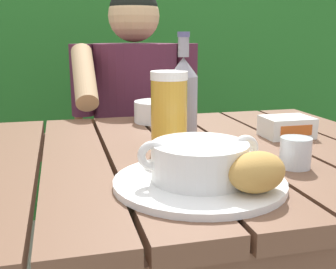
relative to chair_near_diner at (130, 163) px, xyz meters
name	(u,v)px	position (x,y,z in m)	size (l,w,h in m)	color
dining_table	(141,195)	(-0.12, -0.86, 0.19)	(1.27, 0.86, 0.77)	brown
hedge_backdrop	(66,68)	(-0.24, 0.91, 0.35)	(3.88, 0.94, 1.72)	#256A24
chair_near_diner	(130,163)	(0.00, 0.00, 0.00)	(0.45, 0.43, 0.95)	brown
person_eating	(137,120)	(0.00, -0.20, 0.23)	(0.48, 0.47, 1.20)	#4F2134
serving_plate	(199,182)	(-0.05, -1.10, 0.30)	(0.30, 0.30, 0.01)	white
soup_bowl	(200,160)	(-0.05, -1.10, 0.34)	(0.22, 0.17, 0.07)	white
bread_roll	(257,172)	(0.01, -1.18, 0.33)	(0.12, 0.11, 0.06)	#BC8D43
beer_glass	(169,113)	(-0.05, -0.89, 0.38)	(0.08, 0.08, 0.18)	gold
beer_bottle	(183,99)	(0.00, -0.81, 0.40)	(0.07, 0.07, 0.26)	gray
water_glass_small	(295,153)	(0.16, -1.04, 0.32)	(0.06, 0.06, 0.06)	silver
butter_tub	(287,127)	(0.28, -0.81, 0.32)	(0.12, 0.09, 0.05)	white
table_knife	(259,161)	(0.11, -1.00, 0.29)	(0.15, 0.05, 0.01)	silver
diner_bowl	(157,111)	(0.00, -0.54, 0.32)	(0.14, 0.14, 0.06)	white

